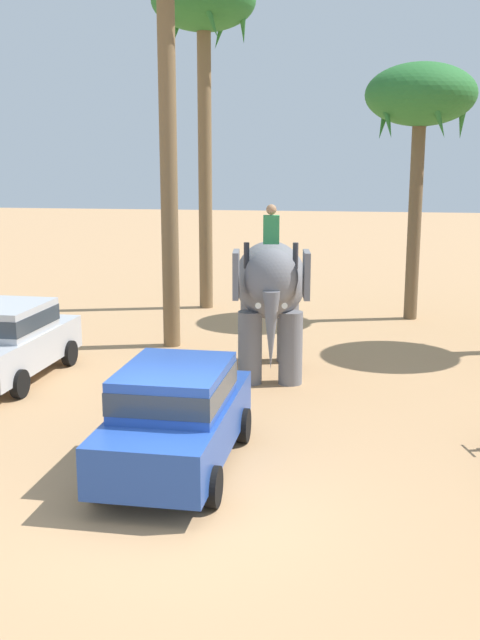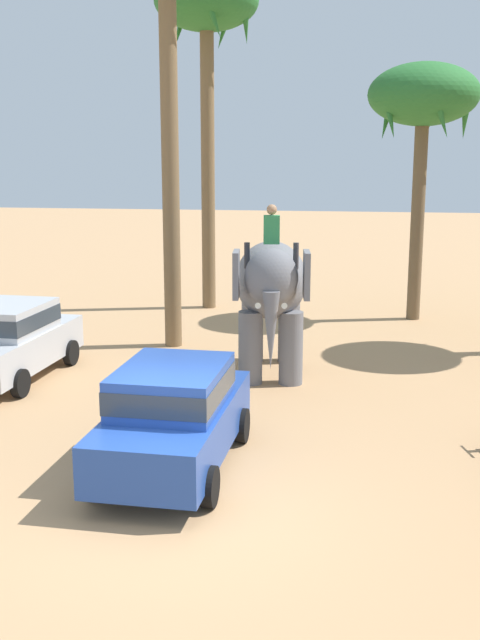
# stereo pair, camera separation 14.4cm
# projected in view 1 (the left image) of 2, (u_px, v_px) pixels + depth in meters

# --- Properties ---
(ground_plane) EXTENTS (120.00, 120.00, 0.00)m
(ground_plane) POSITION_uv_depth(u_px,v_px,m) (180.00, 510.00, 10.70)
(ground_plane) COLOR tan
(car_sedan_foreground) EXTENTS (1.94, 4.13, 1.70)m
(car_sedan_foreground) POSITION_uv_depth(u_px,v_px,m) (176.00, 413.00, 11.94)
(car_sedan_foreground) COLOR #23479E
(car_sedan_foreground) RESTS_ON ground
(car_parked_far_side) EXTENTS (1.98, 4.15, 1.70)m
(car_parked_far_side) POSITION_uv_depth(u_px,v_px,m) (8.00, 338.00, 16.81)
(car_parked_far_side) COLOR #B7BABF
(car_parked_far_side) RESTS_ON ground
(elephant_with_mahout) EXTENTS (2.00, 3.97, 3.88)m
(elephant_with_mahout) POSITION_uv_depth(u_px,v_px,m) (270.00, 288.00, 16.93)
(elephant_with_mahout) COLOR slate
(elephant_with_mahout) RESTS_ON ground
(palm_tree_behind_elephant) EXTENTS (3.20, 3.20, 10.39)m
(palm_tree_behind_elephant) POSITION_uv_depth(u_px,v_px,m) (204.00, 15.00, 23.14)
(palm_tree_behind_elephant) COLOR brown
(palm_tree_behind_elephant) RESTS_ON ground
(palm_tree_far_back) EXTENTS (3.20, 3.20, 7.51)m
(palm_tree_far_back) POSITION_uv_depth(u_px,v_px,m) (420.00, 101.00, 21.98)
(palm_tree_far_back) COLOR brown
(palm_tree_far_back) RESTS_ON ground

